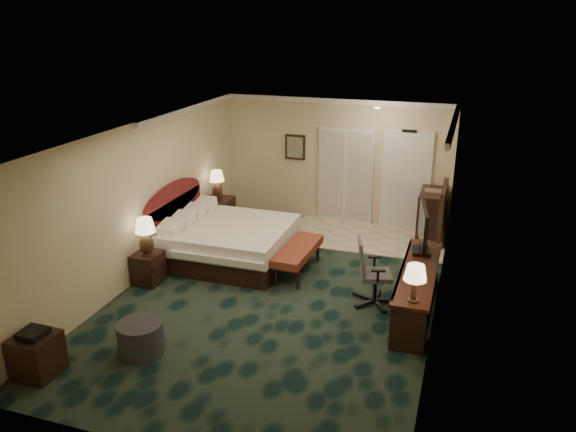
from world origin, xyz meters
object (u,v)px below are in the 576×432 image
(side_table, at_px, (37,355))
(nightstand_far, at_px, (219,213))
(nightstand_near, at_px, (148,268))
(tv, at_px, (423,230))
(lamp_near, at_px, (146,237))
(ottoman, at_px, (141,338))
(minibar, at_px, (432,216))
(lamp_far, at_px, (217,184))
(desk_chair, at_px, (376,272))
(bed_bench, at_px, (298,260))
(bed, at_px, (230,242))
(desk, at_px, (417,291))

(side_table, bearing_deg, nightstand_far, 90.01)
(nightstand_near, bearing_deg, tv, 14.16)
(nightstand_near, xyz_separation_m, lamp_near, (0.03, -0.03, 0.59))
(ottoman, distance_m, minibar, 6.39)
(nightstand_far, bearing_deg, side_table, -89.99)
(lamp_far, height_order, desk_chair, lamp_far)
(lamp_far, height_order, tv, tv)
(bed_bench, bearing_deg, bed, 176.77)
(lamp_far, relative_size, desk, 0.24)
(ottoman, height_order, side_table, side_table)
(bed, xyz_separation_m, nightstand_near, (-0.95, -1.32, -0.08))
(nightstand_far, xyz_separation_m, lamp_near, (-0.02, -2.78, 0.53))
(minibar, bearing_deg, bed_bench, -132.42)
(bed, relative_size, tv, 2.20)
(desk, bearing_deg, side_table, -144.48)
(nightstand_far, xyz_separation_m, tv, (4.39, -1.63, 0.76))
(bed_bench, height_order, minibar, minibar)
(lamp_far, xyz_separation_m, ottoman, (1.02, -4.70, -0.74))
(nightstand_near, distance_m, nightstand_far, 2.75)
(lamp_near, bearing_deg, desk, 5.77)
(bed_bench, relative_size, minibar, 1.41)
(nightstand_far, height_order, lamp_far, lamp_far)
(bed, height_order, lamp_near, lamp_near)
(nightstand_far, distance_m, side_table, 5.49)
(ottoman, relative_size, desk, 0.25)
(side_table, xyz_separation_m, tv, (4.39, 3.86, 0.82))
(lamp_far, bearing_deg, tv, -20.83)
(ottoman, bearing_deg, desk_chair, 40.57)
(lamp_near, relative_size, lamp_far, 1.09)
(nightstand_far, distance_m, lamp_far, 0.64)
(nightstand_far, distance_m, lamp_near, 2.83)
(nightstand_near, relative_size, minibar, 0.53)
(nightstand_near, height_order, nightstand_far, nightstand_far)
(bed, distance_m, lamp_far, 1.86)
(lamp_near, xyz_separation_m, lamp_far, (-0.01, 2.83, 0.10))
(side_table, distance_m, minibar, 7.64)
(tv, bearing_deg, lamp_near, -175.24)
(tv, bearing_deg, nightstand_far, 149.76)
(bed_bench, xyz_separation_m, ottoman, (-1.28, -3.08, -0.02))
(bed, xyz_separation_m, bed_bench, (1.37, -0.14, -0.10))
(lamp_far, xyz_separation_m, minibar, (4.43, 0.71, -0.45))
(lamp_near, distance_m, side_table, 2.77)
(lamp_near, height_order, minibar, lamp_near)
(desk, distance_m, desk_chair, 0.68)
(tv, bearing_deg, side_table, -148.51)
(lamp_near, height_order, desk_chair, lamp_near)
(ottoman, xyz_separation_m, desk, (3.44, 2.32, 0.13))
(side_table, bearing_deg, nightstand_near, 91.10)
(side_table, xyz_separation_m, desk, (4.43, 3.16, 0.08))
(bed, relative_size, bed_bench, 1.50)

